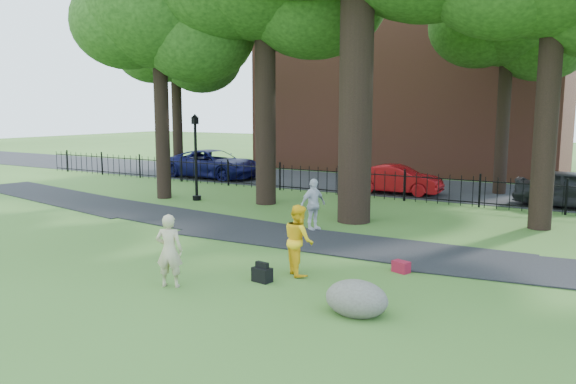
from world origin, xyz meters
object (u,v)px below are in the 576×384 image
Objects in this scene: red_sedan at (397,179)px; man at (299,240)px; boulder at (357,296)px; lamppost at (196,158)px; woman at (169,251)px.

man is at bearing -173.84° from red_sedan.
boulder is 0.34× the size of lamppost.
woman is 0.97× the size of man.
boulder is 15.22m from red_sedan.
woman is 2.90m from man.
boulder is at bearing -175.61° from man.
lamppost reaches higher than red_sedan.
man reaches higher than woman.
boulder is (4.08, 0.55, -0.44)m from woman.
woman is 11.51m from lamppost.
boulder is at bearing -25.56° from lamppost.
boulder is 0.31× the size of red_sedan.
lamppost is at bearing -76.80° from woman.
red_sedan is at bearing 107.16° from boulder.
lamppost is at bearing 128.35° from red_sedan.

